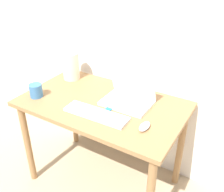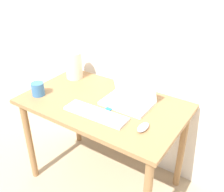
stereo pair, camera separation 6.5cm
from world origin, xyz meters
TOP-DOWN VIEW (x-y plane):
  - wall_back at (0.00, 0.74)m, footprint 6.00×0.05m
  - desk at (0.00, 0.34)m, footprint 1.13×0.68m
  - laptop at (0.15, 0.43)m, footprint 0.33×0.24m
  - keyboard at (0.05, 0.18)m, footprint 0.43×0.14m
  - mouse at (0.38, 0.21)m, footprint 0.05×0.11m
  - vase at (-0.42, 0.53)m, footprint 0.13×0.13m
  - mp3_player at (0.09, 0.29)m, footprint 0.04×0.05m
  - mug at (-0.44, 0.16)m, footprint 0.09×0.09m

SIDE VIEW (x-z plane):
  - desk at x=0.00m, z-range 0.27..1.01m
  - mp3_player at x=0.09m, z-range 0.74..0.75m
  - keyboard at x=0.05m, z-range 0.74..0.76m
  - mouse at x=0.38m, z-range 0.74..0.77m
  - mug at x=-0.44m, z-range 0.74..0.84m
  - laptop at x=0.15m, z-range 0.67..0.91m
  - vase at x=-0.42m, z-range 0.74..1.05m
  - wall_back at x=0.00m, z-range 0.00..2.50m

